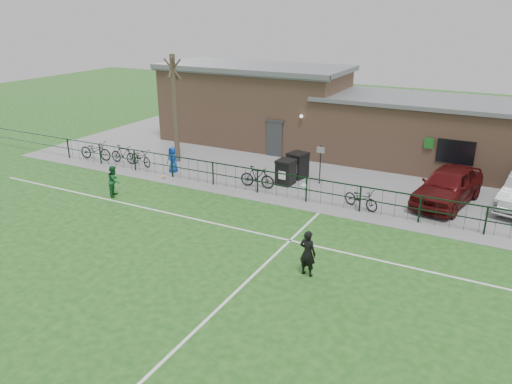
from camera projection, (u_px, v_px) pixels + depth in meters
The scene contains 21 objects.
ground at pixel (186, 275), 16.60m from camera, with size 90.00×90.00×0.00m, color #1C4E17.
paving_strip at pixel (327, 167), 27.78m from camera, with size 34.00×13.00×0.02m, color slate.
pitch_line_touch at pixel (284, 200), 23.06m from camera, with size 28.00×0.10×0.01m, color white.
pitch_line_mid at pixel (244, 230), 19.91m from camera, with size 28.00×0.10×0.01m, color white.
pitch_line_perp at pixel (238, 290), 15.72m from camera, with size 0.10×16.00×0.01m, color white.
perimeter_fence at pixel (286, 186), 23.02m from camera, with size 28.00×0.10×1.20m, color black.
bare_tree at pixel (175, 110), 27.75m from camera, with size 0.30×0.30×6.00m, color #45362A.
wheelie_bin_left at pixel (286, 173), 24.83m from camera, with size 0.78×0.88×1.18m, color black.
wheelie_bin_right at pixel (298, 166), 25.80m from camera, with size 0.82×0.93×1.24m, color black.
sign_post at pixel (320, 165), 24.74m from camera, with size 0.06×0.06×2.00m, color black.
car_maroon at pixel (448, 186), 22.33m from camera, with size 1.97×4.90×1.67m, color #4F0E0E.
bicycle_a at pixel (96, 150), 28.88m from camera, with size 0.73×2.10×1.10m, color black.
bicycle_b at pixel (123, 154), 28.20m from camera, with size 0.49×1.73×1.04m, color black.
bicycle_c at pixel (141, 157), 27.83m from camera, with size 0.62×1.79×0.94m, color black.
bicycle_d at pixel (257, 177), 24.40m from camera, with size 0.50×1.78×1.07m, color black.
bicycle_e at pixel (361, 198), 21.89m from camera, with size 0.60×1.73×0.91m, color black.
spectator_child at pixel (173, 160), 26.63m from camera, with size 0.68×0.44×1.39m, color #1241B0.
goalkeeper_kick at pixel (307, 251), 16.42m from camera, with size 1.98×3.61×1.94m.
outfield_player at pixel (114, 181), 23.33m from camera, with size 0.71×0.55×1.46m, color #1A5B2D.
ball_ground at pixel (164, 177), 25.86m from camera, with size 0.20×0.20×0.20m, color silver.
clubhouse at pixel (332, 116), 29.88m from camera, with size 24.25×5.40×4.96m.
Camera 1 is at (8.86, -11.82, 8.39)m, focal length 35.00 mm.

